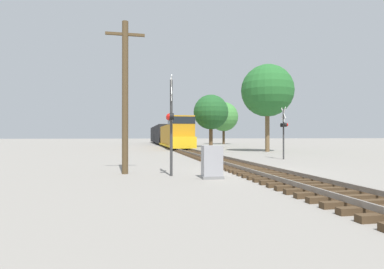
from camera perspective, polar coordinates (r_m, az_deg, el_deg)
ground_plane at (r=15.24m, az=11.38°, el=-6.92°), size 400.00×400.00×0.00m
rail_track_bed at (r=15.23m, az=11.37°, el=-6.41°), size 2.60×160.00×0.31m
freight_train at (r=59.03m, az=-5.33°, el=-0.07°), size 2.88×49.27×4.24m
crossing_signal_near at (r=13.24m, az=-4.08°, el=2.83°), size 0.39×1.01×4.41m
crossing_signal_far at (r=23.71m, az=17.09°, el=1.20°), size 0.44×1.01×3.96m
relay_cabinet at (r=12.46m, az=3.82°, el=-5.31°), size 0.88×0.64×1.36m
utility_pole at (r=14.38m, az=-12.62°, el=7.38°), size 1.80×0.29×7.10m
tree_far_right at (r=35.17m, az=14.14°, el=8.08°), size 5.89×5.89×9.85m
tree_mid_background at (r=48.75m, az=3.62°, el=4.26°), size 5.65×5.65×8.48m
tree_deep_background at (r=66.20m, az=6.04°, el=3.38°), size 6.38×6.38×9.21m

